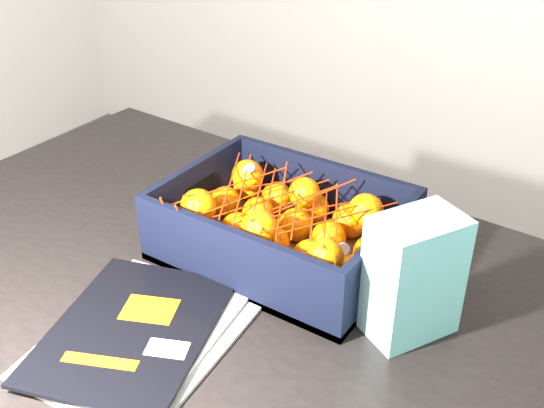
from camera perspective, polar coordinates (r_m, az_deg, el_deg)
The scene contains 6 objects.
table at distance 1.09m, azimuth -5.80°, elevation -9.75°, with size 1.23×0.85×0.75m.
magazine_stack at distance 0.91m, azimuth -11.87°, elevation -11.36°, with size 0.28×0.33×0.02m.
produce_crate at distance 1.03m, azimuth 0.92°, elevation -2.78°, with size 0.37×0.27×0.12m.
clementine_heap at distance 1.03m, azimuth 0.95°, elevation -2.17°, with size 0.35×0.26×0.10m.
mesh_net at distance 1.00m, azimuth 0.43°, elevation 0.14°, with size 0.30×0.24×0.09m.
retail_carton at distance 0.88m, azimuth 12.45°, elevation -6.31°, with size 0.08×0.12×0.18m, color white.
Camera 1 is at (0.83, -0.48, 1.35)m, focal length 42.27 mm.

